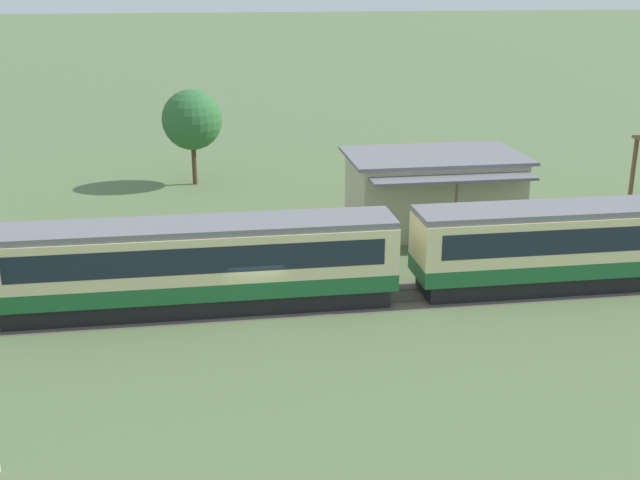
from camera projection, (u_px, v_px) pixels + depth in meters
The scene contains 5 objects.
ground_plane at pixel (256, 311), 37.04m from camera, with size 600.00×600.00×0.00m, color #566B42.
passenger_train at pixel (205, 261), 36.68m from camera, with size 57.04×3.13×4.17m.
railway_track at pixel (91, 315), 36.64m from camera, with size 103.21×3.60×0.04m.
station_building at pixel (433, 191), 48.39m from camera, with size 10.49×7.82×4.63m.
yard_tree_0 at pixel (192, 120), 57.89m from camera, with size 4.37×4.37×6.98m.
Camera 1 is at (-2.31, -34.15, 14.84)m, focal length 45.00 mm.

